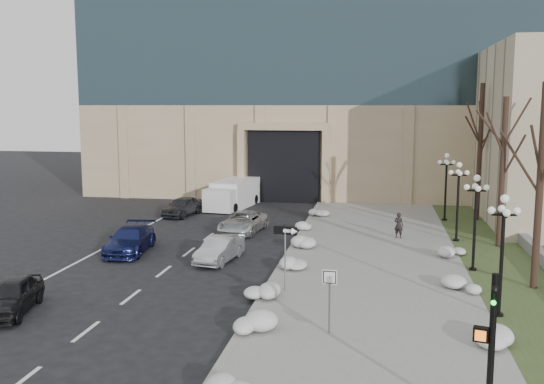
{
  "coord_description": "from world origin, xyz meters",
  "views": [
    {
      "loc": [
        3.63,
        -17.24,
        8.03
      ],
      "look_at": [
        -1.8,
        13.75,
        3.5
      ],
      "focal_mm": 40.0,
      "sensor_mm": 36.0,
      "label": 1
    }
  ],
  "objects_px": {
    "pedestrian": "(399,225)",
    "lamppost_d": "(446,178)",
    "car_c": "(130,240)",
    "traffic_signal": "(489,357)",
    "box_truck": "(233,194)",
    "lamppost_a": "(503,239)",
    "one_way_sign": "(289,239)",
    "keep_sign": "(330,288)",
    "car_e": "(182,206)",
    "car_a": "(10,296)",
    "car_b": "(219,250)",
    "lamppost_b": "(476,210)",
    "car_d": "(243,222)",
    "lamppost_c": "(458,191)"
  },
  "relations": [
    {
      "from": "car_e",
      "to": "lamppost_a",
      "type": "xyz_separation_m",
      "value": [
        18.64,
        -18.54,
        2.37
      ]
    },
    {
      "from": "car_e",
      "to": "lamppost_d",
      "type": "height_order",
      "value": "lamppost_d"
    },
    {
      "from": "traffic_signal",
      "to": "one_way_sign",
      "type": "bearing_deg",
      "value": 136.65
    },
    {
      "from": "car_b",
      "to": "one_way_sign",
      "type": "bearing_deg",
      "value": -38.73
    },
    {
      "from": "one_way_sign",
      "to": "lamppost_a",
      "type": "height_order",
      "value": "lamppost_a"
    },
    {
      "from": "keep_sign",
      "to": "car_a",
      "type": "bearing_deg",
      "value": -177.87
    },
    {
      "from": "car_a",
      "to": "car_b",
      "type": "distance_m",
      "value": 10.78
    },
    {
      "from": "car_b",
      "to": "car_c",
      "type": "relative_size",
      "value": 0.79
    },
    {
      "from": "car_e",
      "to": "lamppost_c",
      "type": "distance_m",
      "value": 19.59
    },
    {
      "from": "pedestrian",
      "to": "lamppost_d",
      "type": "relative_size",
      "value": 0.33
    },
    {
      "from": "car_e",
      "to": "car_a",
      "type": "bearing_deg",
      "value": -79.96
    },
    {
      "from": "keep_sign",
      "to": "lamppost_b",
      "type": "distance_m",
      "value": 11.36
    },
    {
      "from": "car_b",
      "to": "traffic_signal",
      "type": "distance_m",
      "value": 18.48
    },
    {
      "from": "keep_sign",
      "to": "lamppost_a",
      "type": "relative_size",
      "value": 0.5
    },
    {
      "from": "car_c",
      "to": "lamppost_a",
      "type": "bearing_deg",
      "value": -28.86
    },
    {
      "from": "traffic_signal",
      "to": "box_truck",
      "type": "bearing_deg",
      "value": 128.81
    },
    {
      "from": "lamppost_a",
      "to": "box_truck",
      "type": "bearing_deg",
      "value": 124.84
    },
    {
      "from": "keep_sign",
      "to": "lamppost_c",
      "type": "bearing_deg",
      "value": 71.99
    },
    {
      "from": "car_c",
      "to": "traffic_signal",
      "type": "xyz_separation_m",
      "value": [
        16.05,
        -16.12,
        1.33
      ]
    },
    {
      "from": "car_a",
      "to": "car_d",
      "type": "distance_m",
      "value": 17.18
    },
    {
      "from": "car_b",
      "to": "lamppost_d",
      "type": "height_order",
      "value": "lamppost_d"
    },
    {
      "from": "lamppost_a",
      "to": "lamppost_d",
      "type": "bearing_deg",
      "value": 90.0
    },
    {
      "from": "car_d",
      "to": "lamppost_d",
      "type": "bearing_deg",
      "value": 30.73
    },
    {
      "from": "car_c",
      "to": "box_truck",
      "type": "bearing_deg",
      "value": 75.87
    },
    {
      "from": "keep_sign",
      "to": "car_e",
      "type": "bearing_deg",
      "value": 123.37
    },
    {
      "from": "lamppost_a",
      "to": "car_b",
      "type": "bearing_deg",
      "value": 153.48
    },
    {
      "from": "car_c",
      "to": "traffic_signal",
      "type": "bearing_deg",
      "value": -51.57
    },
    {
      "from": "traffic_signal",
      "to": "lamppost_b",
      "type": "bearing_deg",
      "value": 97.77
    },
    {
      "from": "car_a",
      "to": "lamppost_a",
      "type": "relative_size",
      "value": 0.86
    },
    {
      "from": "one_way_sign",
      "to": "box_truck",
      "type": "bearing_deg",
      "value": 120.02
    },
    {
      "from": "car_d",
      "to": "lamppost_b",
      "type": "distance_m",
      "value": 14.99
    },
    {
      "from": "lamppost_b",
      "to": "keep_sign",
      "type": "bearing_deg",
      "value": -123.38
    },
    {
      "from": "car_d",
      "to": "lamppost_c",
      "type": "height_order",
      "value": "lamppost_c"
    },
    {
      "from": "lamppost_d",
      "to": "lamppost_a",
      "type": "bearing_deg",
      "value": -90.0
    },
    {
      "from": "one_way_sign",
      "to": "keep_sign",
      "type": "xyz_separation_m",
      "value": [
        2.08,
        -4.52,
        -0.66
      ]
    },
    {
      "from": "car_e",
      "to": "pedestrian",
      "type": "height_order",
      "value": "pedestrian"
    },
    {
      "from": "car_a",
      "to": "box_truck",
      "type": "bearing_deg",
      "value": 70.63
    },
    {
      "from": "keep_sign",
      "to": "one_way_sign",
      "type": "bearing_deg",
      "value": 118.03
    },
    {
      "from": "box_truck",
      "to": "lamppost_b",
      "type": "distance_m",
      "value": 22.85
    },
    {
      "from": "lamppost_a",
      "to": "lamppost_c",
      "type": "distance_m",
      "value": 13.0
    },
    {
      "from": "car_e",
      "to": "box_truck",
      "type": "distance_m",
      "value": 5.09
    },
    {
      "from": "car_c",
      "to": "car_e",
      "type": "xyz_separation_m",
      "value": [
        -0.68,
        11.14,
        -0.01
      ]
    },
    {
      "from": "car_d",
      "to": "traffic_signal",
      "type": "height_order",
      "value": "traffic_signal"
    },
    {
      "from": "pedestrian",
      "to": "box_truck",
      "type": "distance_m",
      "value": 15.85
    },
    {
      "from": "car_e",
      "to": "car_c",
      "type": "bearing_deg",
      "value": -76.57
    },
    {
      "from": "car_c",
      "to": "keep_sign",
      "type": "distance_m",
      "value": 15.68
    },
    {
      "from": "box_truck",
      "to": "one_way_sign",
      "type": "distance_m",
      "value": 22.56
    },
    {
      "from": "car_e",
      "to": "car_b",
      "type": "bearing_deg",
      "value": -53.87
    },
    {
      "from": "box_truck",
      "to": "one_way_sign",
      "type": "bearing_deg",
      "value": -62.06
    },
    {
      "from": "lamppost_b",
      "to": "lamppost_d",
      "type": "distance_m",
      "value": 13.0
    }
  ]
}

